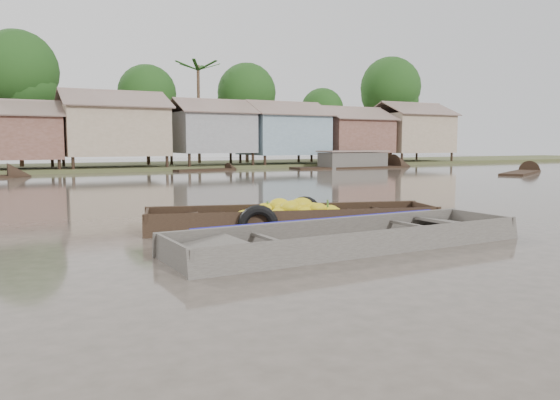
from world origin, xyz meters
name	(u,v)px	position (x,y,z in m)	size (l,w,h in m)	color
ground	(308,246)	(0.00, 0.00, 0.00)	(120.00, 120.00, 0.00)	#453E35
riverbank	(114,126)	(3.03, 31.86, 3.07)	(120.00, 12.47, 10.22)	#384723
banana_boat	(289,219)	(0.73, 2.04, 0.21)	(6.58, 3.29, 0.90)	black
viewer_boat	(352,244)	(0.68, -0.41, 0.05)	(6.84, 1.91, 0.55)	#3F3A36
distant_boats	(291,167)	(13.04, 23.88, 0.21)	(47.08, 15.13, 1.38)	black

